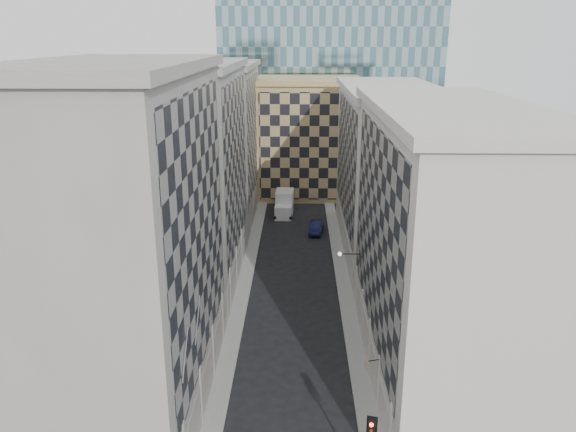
# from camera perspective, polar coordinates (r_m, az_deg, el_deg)

# --- Properties ---
(sidewalk_west) EXTENTS (1.50, 100.00, 0.15)m
(sidewalk_west) POSITION_cam_1_polar(r_m,az_deg,el_deg) (59.31, -4.51, -7.16)
(sidewalk_west) COLOR gray
(sidewalk_west) RESTS_ON ground
(sidewalk_east) EXTENTS (1.50, 100.00, 0.15)m
(sidewalk_east) POSITION_cam_1_polar(r_m,az_deg,el_deg) (59.24, 5.74, -7.23)
(sidewalk_east) COLOR gray
(sidewalk_east) RESTS_ON ground
(bldg_left_a) EXTENTS (10.80, 22.80, 23.70)m
(bldg_left_a) POSITION_cam_1_polar(r_m,az_deg,el_deg) (38.64, -15.98, -2.92)
(bldg_left_a) COLOR gray
(bldg_left_a) RESTS_ON ground
(bldg_left_b) EXTENTS (10.80, 22.80, 22.70)m
(bldg_left_b) POSITION_cam_1_polar(r_m,az_deg,el_deg) (59.24, -9.94, 4.13)
(bldg_left_b) COLOR gray
(bldg_left_b) RESTS_ON ground
(bldg_left_c) EXTENTS (10.80, 22.80, 21.70)m
(bldg_left_c) POSITION_cam_1_polar(r_m,az_deg,el_deg) (80.58, -7.02, 7.49)
(bldg_left_c) COLOR gray
(bldg_left_c) RESTS_ON ground
(bldg_right_a) EXTENTS (10.80, 26.80, 20.70)m
(bldg_right_a) POSITION_cam_1_polar(r_m,az_deg,el_deg) (42.53, 15.30, -3.11)
(bldg_right_a) COLOR beige
(bldg_right_a) RESTS_ON ground
(bldg_right_b) EXTENTS (10.80, 28.80, 19.70)m
(bldg_right_b) POSITION_cam_1_polar(r_m,az_deg,el_deg) (68.06, 9.97, 4.62)
(bldg_right_b) COLOR beige
(bldg_right_b) RESTS_ON ground
(tan_block) EXTENTS (16.80, 14.80, 18.80)m
(tan_block) POSITION_cam_1_polar(r_m,az_deg,el_deg) (92.74, 2.10, 8.08)
(tan_block) COLOR tan
(tan_block) RESTS_ON ground
(church_tower) EXTENTS (7.20, 7.20, 51.50)m
(church_tower) POSITION_cam_1_polar(r_m,az_deg,el_deg) (105.53, 0.94, 18.81)
(church_tower) COLOR #2D2623
(church_tower) RESTS_ON ground
(flagpoles_left) EXTENTS (0.10, 6.33, 2.33)m
(flagpoles_left) POSITION_cam_1_polar(r_m,az_deg,el_deg) (34.65, -9.76, -11.93)
(flagpoles_left) COLOR gray
(flagpoles_left) RESTS_ON ground
(bracket_lamp) EXTENTS (1.98, 0.36, 0.36)m
(bracket_lamp) POSITION_cam_1_polar(r_m,az_deg,el_deg) (51.26, 5.48, -3.86)
(bracket_lamp) COLOR black
(bracket_lamp) RESTS_ON ground
(box_truck) EXTENTS (2.77, 6.27, 3.39)m
(box_truck) POSITION_cam_1_polar(r_m,az_deg,el_deg) (82.41, -0.37, 1.17)
(box_truck) COLOR silver
(box_truck) RESTS_ON ground
(dark_car) EXTENTS (2.21, 4.90, 1.56)m
(dark_car) POSITION_cam_1_polar(r_m,az_deg,el_deg) (74.87, 2.89, -1.15)
(dark_car) COLOR #0E1236
(dark_car) RESTS_ON ground
(shop_sign) EXTENTS (1.07, 0.74, 0.84)m
(shop_sign) POSITION_cam_1_polar(r_m,az_deg,el_deg) (39.58, 8.05, -14.79)
(shop_sign) COLOR black
(shop_sign) RESTS_ON ground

